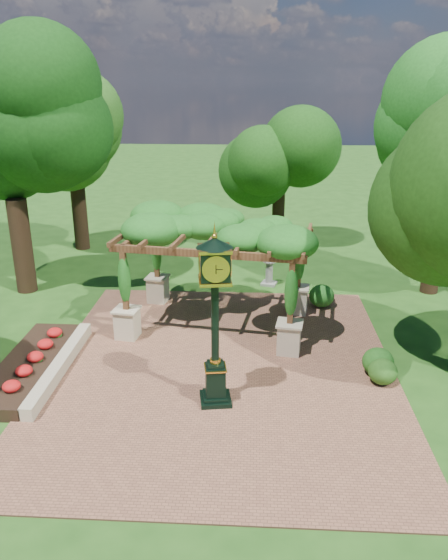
{
  "coord_description": "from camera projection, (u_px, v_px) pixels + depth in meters",
  "views": [
    {
      "loc": [
        0.89,
        -13.04,
        7.91
      ],
      "look_at": [
        0.0,
        2.5,
        2.2
      ],
      "focal_mm": 35.0,
      "sensor_mm": 36.0,
      "label": 1
    }
  ],
  "objects": [
    {
      "name": "brick_plaza",
      "position": [
        221.0,
        368.0,
        15.92
      ],
      "size": [
        10.0,
        12.0,
        0.04
      ],
      "primitive_type": "cube",
      "color": "brown",
      "rests_on": "ground"
    },
    {
      "name": "pedestal_clock",
      "position": [
        215.0,
        307.0,
        13.31
      ],
      "size": [
        1.02,
        1.02,
        4.52
      ],
      "rotation": [
        0.0,
        0.0,
        0.16
      ],
      "color": "black",
      "rests_on": "brick_plaza"
    },
    {
      "name": "tree_west_near",
      "position": [
        5.0,
        121.0,
        19.59
      ],
      "size": [
        4.8,
        4.8,
        9.51
      ],
      "color": "#301E13",
      "rests_on": "ground"
    },
    {
      "name": "shrub_back",
      "position": [
        322.0,
        296.0,
        20.05
      ],
      "size": [
        1.22,
        1.22,
        0.83
      ],
      "primitive_type": "ellipsoid",
      "rotation": [
        0.0,
        0.0,
        -0.42
      ],
      "color": "#205D1B",
      "rests_on": "brick_plaza"
    },
    {
      "name": "tree_north",
      "position": [
        280.0,
        155.0,
        26.84
      ],
      "size": [
        4.35,
        4.35,
        6.45
      ],
      "color": "black",
      "rests_on": "ground"
    },
    {
      "name": "tree_west_far",
      "position": [
        73.0,
        135.0,
        25.43
      ],
      "size": [
        4.42,
        4.42,
        8.03
      ],
      "color": "black",
      "rests_on": "ground"
    },
    {
      "name": "ground",
      "position": [
        219.0,
        386.0,
        14.99
      ],
      "size": [
        120.0,
        120.0,
        0.0
      ],
      "primitive_type": "plane",
      "color": "#1E4714",
      "rests_on": "ground"
    },
    {
      "name": "pergola",
      "position": [
        216.0,
        237.0,
        17.67
      ],
      "size": [
        6.56,
        4.65,
        3.82
      ],
      "rotation": [
        0.0,
        0.0,
        -0.15
      ],
      "color": "beige",
      "rests_on": "brick_plaza"
    },
    {
      "name": "border_wall",
      "position": [
        60.0,
        366.0,
        15.64
      ],
      "size": [
        0.35,
        5.0,
        0.4
      ],
      "primitive_type": "cube",
      "color": "#C6B793",
      "rests_on": "ground"
    },
    {
      "name": "shrub_front",
      "position": [
        383.0,
        372.0,
        14.96
      ],
      "size": [
        0.96,
        0.96,
        0.72
      ],
      "primitive_type": "ellipsoid",
      "rotation": [
        0.0,
        0.0,
        -0.24
      ],
      "color": "#265418",
      "rests_on": "brick_plaza"
    },
    {
      "name": "shrub_mid",
      "position": [
        378.0,
        362.0,
        15.39
      ],
      "size": [
        1.05,
        1.05,
        0.8
      ],
      "primitive_type": "ellipsoid",
      "rotation": [
        0.0,
        0.0,
        0.21
      ],
      "color": "#215618",
      "rests_on": "brick_plaza"
    },
    {
      "name": "flower_bed",
      "position": [
        30.0,
        366.0,
        15.7
      ],
      "size": [
        1.5,
        5.0,
        0.36
      ],
      "primitive_type": "cube",
      "color": "red",
      "rests_on": "ground"
    },
    {
      "name": "sundial",
      "position": [
        269.0,
        274.0,
        22.3
      ],
      "size": [
        0.71,
        0.71,
        1.04
      ],
      "rotation": [
        0.0,
        0.0,
        -0.27
      ],
      "color": "gray",
      "rests_on": "ground"
    }
  ]
}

